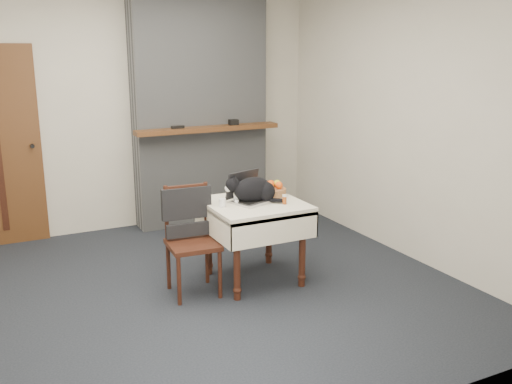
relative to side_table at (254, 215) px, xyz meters
The scene contains 11 objects.
ground 0.88m from the side_table, behind, with size 4.50×4.50×0.00m, color black.
room_shell 1.43m from the side_table, 144.53° to the left, with size 4.52×4.01×2.61m.
chimney 2.00m from the side_table, 82.51° to the left, with size 1.62×0.48×2.60m.
side_table is the anchor object (origin of this frame).
laptop 0.18m from the side_table, 117.78° to the left, with size 0.41×0.38×0.25m.
cat 0.22m from the side_table, 92.90° to the left, with size 0.47×0.32×0.24m.
cream_jar 0.33m from the side_table, behind, with size 0.06×0.06×0.07m, color white.
pill_bottle 0.30m from the side_table, 39.62° to the right, with size 0.04×0.04×0.08m.
fruit_basket 0.33m from the side_table, 27.17° to the left, with size 0.23×0.23×0.13m.
desk_clutter 0.25m from the side_table, 21.00° to the left, with size 0.13×0.01×0.01m, color black.
chair 0.56m from the side_table, behind, with size 0.43×0.42×0.89m.
Camera 1 is at (-1.39, -4.15, 1.97)m, focal length 40.00 mm.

